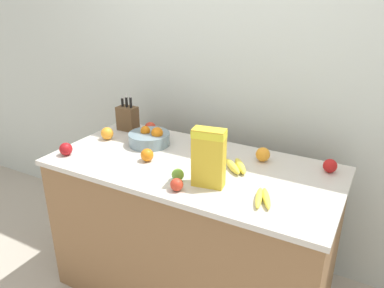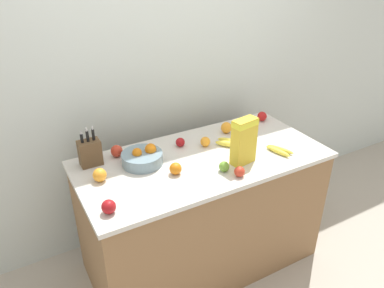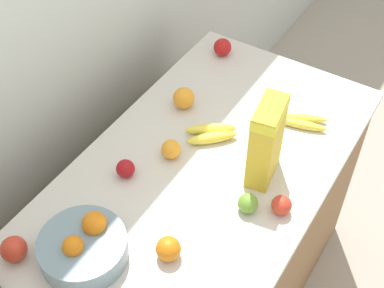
% 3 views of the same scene
% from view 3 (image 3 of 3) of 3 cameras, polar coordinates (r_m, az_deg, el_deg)
% --- Properties ---
extents(wall_back, '(9.00, 0.06, 2.60)m').
position_cam_3_polar(wall_back, '(1.84, -17.41, 11.15)').
color(wall_back, silver).
rests_on(wall_back, ground_plane).
extents(counter, '(1.66, 0.80, 0.91)m').
position_cam_3_polar(counter, '(2.15, -0.44, -12.49)').
color(counter, olive).
rests_on(counter, ground_plane).
extents(cereal_box, '(0.17, 0.10, 0.30)m').
position_cam_3_polar(cereal_box, '(1.71, 7.95, 0.53)').
color(cereal_box, gold).
rests_on(cereal_box, counter).
extents(fruit_bowl, '(0.26, 0.26, 0.13)m').
position_cam_3_polar(fruit_bowl, '(1.62, -11.49, -10.69)').
color(fruit_bowl, gray).
rests_on(fruit_bowl, counter).
extents(banana_bunch_left, '(0.19, 0.19, 0.04)m').
position_cam_3_polar(banana_bunch_left, '(1.92, 2.08, 1.14)').
color(banana_bunch_left, yellow).
rests_on(banana_bunch_left, counter).
extents(banana_bunch_right, '(0.13, 0.20, 0.03)m').
position_cam_3_polar(banana_bunch_right, '(2.02, 11.58, 2.41)').
color(banana_bunch_right, yellow).
rests_on(banana_bunch_right, counter).
extents(apple_rear, '(0.06, 0.06, 0.06)m').
position_cam_3_polar(apple_rear, '(1.80, -7.11, -2.63)').
color(apple_rear, '#A31419').
rests_on(apple_rear, counter).
extents(apple_middle, '(0.07, 0.07, 0.07)m').
position_cam_3_polar(apple_middle, '(1.72, 9.52, -6.45)').
color(apple_middle, red).
rests_on(apple_middle, counter).
extents(apple_front, '(0.08, 0.08, 0.08)m').
position_cam_3_polar(apple_front, '(2.30, 3.27, 10.27)').
color(apple_front, red).
rests_on(apple_front, counter).
extents(apple_leftmost, '(0.07, 0.07, 0.07)m').
position_cam_3_polar(apple_leftmost, '(1.71, 5.99, -6.30)').
color(apple_leftmost, '#6B9E33').
rests_on(apple_leftmost, counter).
extents(apple_near_bananas, '(0.08, 0.08, 0.08)m').
position_cam_3_polar(apple_near_bananas, '(1.67, -18.48, -10.59)').
color(apple_near_bananas, red).
rests_on(apple_near_bananas, counter).
extents(orange_by_cereal, '(0.08, 0.08, 0.08)m').
position_cam_3_polar(orange_by_cereal, '(1.59, -2.54, -11.10)').
color(orange_by_cereal, orange).
rests_on(orange_by_cereal, counter).
extents(orange_front_left, '(0.08, 0.08, 0.08)m').
position_cam_3_polar(orange_front_left, '(2.03, -0.88, 4.93)').
color(orange_front_left, orange).
rests_on(orange_front_left, counter).
extents(orange_mid_right, '(0.07, 0.07, 0.07)m').
position_cam_3_polar(orange_mid_right, '(1.85, -2.27, -0.56)').
color(orange_mid_right, orange).
rests_on(orange_mid_right, counter).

